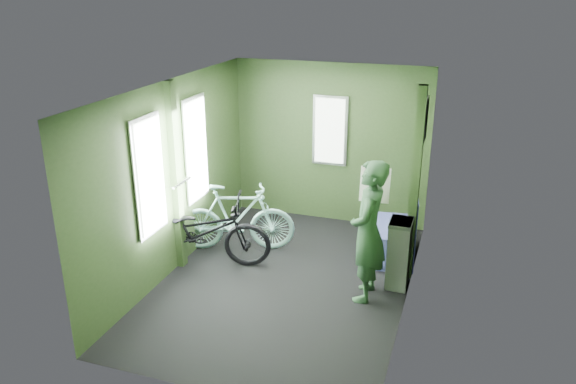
% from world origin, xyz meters
% --- Properties ---
extents(room, '(4.00, 4.02, 2.31)m').
position_xyz_m(room, '(-0.04, 0.04, 1.44)').
color(room, black).
rests_on(room, ground).
extents(bicycle_black, '(1.83, 1.06, 0.94)m').
position_xyz_m(bicycle_black, '(-1.12, 0.09, 0.00)').
color(bicycle_black, black).
rests_on(bicycle_black, ground).
extents(bicycle_mint, '(1.59, 0.93, 0.93)m').
position_xyz_m(bicycle_mint, '(-0.88, 0.60, 0.00)').
color(bicycle_mint, '#95DAD2').
rests_on(bicycle_mint, ground).
extents(passenger, '(0.39, 0.64, 1.60)m').
position_xyz_m(passenger, '(0.95, -0.02, 0.81)').
color(passenger, '#294C2F').
rests_on(passenger, ground).
extents(waste_box, '(0.24, 0.34, 0.82)m').
position_xyz_m(waste_box, '(1.26, 0.34, 0.41)').
color(waste_box, gray).
rests_on(waste_box, ground).
extents(bench_seat, '(0.59, 0.92, 0.91)m').
position_xyz_m(bench_seat, '(1.14, 1.06, 0.27)').
color(bench_seat, navy).
rests_on(bench_seat, ground).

